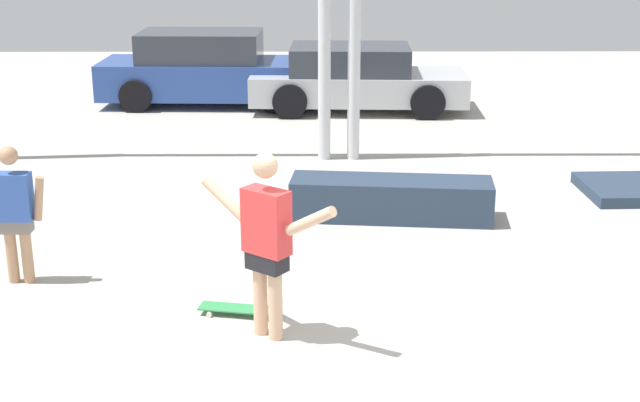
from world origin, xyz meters
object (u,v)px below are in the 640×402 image
(parked_car_silver, at_px, (356,79))
(skateboard, at_px, (238,309))
(grind_box, at_px, (391,199))
(skateboarder, at_px, (267,237))
(bystander, at_px, (14,210))
(parked_car_blue, at_px, (208,70))

(parked_car_silver, bearing_deg, skateboard, -97.36)
(skateboard, height_order, grind_box, grind_box)
(skateboarder, distance_m, grind_box, 3.76)
(skateboarder, xyz_separation_m, parked_car_silver, (1.27, 10.11, -0.36))
(bystander, bearing_deg, parked_car_blue, -94.50)
(skateboarder, bearing_deg, parked_car_silver, 120.68)
(grind_box, height_order, parked_car_silver, parked_car_silver)
(skateboarder, bearing_deg, skateboard, 163.12)
(skateboarder, relative_size, bystander, 1.18)
(skateboard, xyz_separation_m, bystander, (-2.41, 0.85, 0.76))
(bystander, bearing_deg, skateboard, 162.00)
(parked_car_silver, bearing_deg, skateboarder, -95.12)
(parked_car_blue, xyz_separation_m, bystander, (-0.97, -9.39, 0.11))
(skateboarder, distance_m, parked_car_blue, 10.85)
(parked_car_blue, bearing_deg, skateboarder, -78.70)
(bystander, bearing_deg, grind_box, -152.07)
(parked_car_blue, height_order, bystander, bystander)
(skateboard, bearing_deg, grind_box, 69.87)
(grind_box, bearing_deg, parked_car_blue, 113.70)
(skateboard, relative_size, parked_car_silver, 0.19)
(grind_box, distance_m, parked_car_blue, 7.99)
(parked_car_blue, distance_m, parked_car_silver, 3.10)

